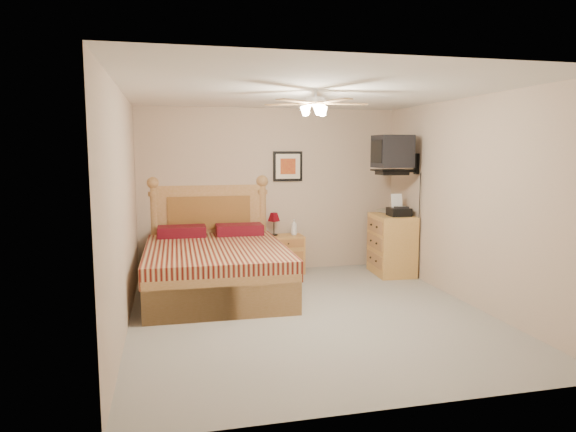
# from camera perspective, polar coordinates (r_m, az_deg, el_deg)

# --- Properties ---
(floor) EXTENTS (4.50, 4.50, 0.00)m
(floor) POSITION_cam_1_polar(r_m,az_deg,el_deg) (6.01, 2.37, -10.78)
(floor) COLOR gray
(floor) RESTS_ON ground
(ceiling) EXTENTS (4.00, 4.50, 0.04)m
(ceiling) POSITION_cam_1_polar(r_m,az_deg,el_deg) (5.75, 2.51, 13.63)
(ceiling) COLOR white
(ceiling) RESTS_ON ground
(wall_back) EXTENTS (4.00, 0.04, 2.50)m
(wall_back) POSITION_cam_1_polar(r_m,az_deg,el_deg) (7.93, -1.96, 2.86)
(wall_back) COLOR tan
(wall_back) RESTS_ON ground
(wall_front) EXTENTS (4.00, 0.04, 2.50)m
(wall_front) POSITION_cam_1_polar(r_m,az_deg,el_deg) (3.65, 12.03, -2.59)
(wall_front) COLOR tan
(wall_front) RESTS_ON ground
(wall_left) EXTENTS (0.04, 4.50, 2.50)m
(wall_left) POSITION_cam_1_polar(r_m,az_deg,el_deg) (5.55, -17.85, 0.58)
(wall_left) COLOR tan
(wall_left) RESTS_ON ground
(wall_right) EXTENTS (0.04, 4.50, 2.50)m
(wall_right) POSITION_cam_1_polar(r_m,az_deg,el_deg) (6.57, 19.47, 1.51)
(wall_right) COLOR tan
(wall_right) RESTS_ON ground
(bed) EXTENTS (1.79, 2.33, 1.49)m
(bed) POSITION_cam_1_polar(r_m,az_deg,el_deg) (6.74, -8.08, -2.32)
(bed) COLOR #AA7A3B
(bed) RESTS_ON ground
(nightstand) EXTENTS (0.53, 0.40, 0.58)m
(nightstand) POSITION_cam_1_polar(r_m,az_deg,el_deg) (7.86, -0.30, -4.25)
(nightstand) COLOR #B37D36
(nightstand) RESTS_ON ground
(table_lamp) EXTENTS (0.23, 0.23, 0.35)m
(table_lamp) POSITION_cam_1_polar(r_m,az_deg,el_deg) (7.81, -1.57, -0.89)
(table_lamp) COLOR #5B040E
(table_lamp) RESTS_ON nightstand
(lotion_bottle) EXTENTS (0.10, 0.11, 0.24)m
(lotion_bottle) POSITION_cam_1_polar(r_m,az_deg,el_deg) (7.83, 0.67, -1.24)
(lotion_bottle) COLOR white
(lotion_bottle) RESTS_ON nightstand
(framed_picture) EXTENTS (0.46, 0.04, 0.46)m
(framed_picture) POSITION_cam_1_polar(r_m,az_deg,el_deg) (7.95, -0.03, 5.54)
(framed_picture) COLOR black
(framed_picture) RESTS_ON wall_back
(dresser) EXTENTS (0.58, 0.80, 0.90)m
(dresser) POSITION_cam_1_polar(r_m,az_deg,el_deg) (7.92, 11.45, -3.12)
(dresser) COLOR #BC8A3A
(dresser) RESTS_ON ground
(fax_machine) EXTENTS (0.32, 0.33, 0.32)m
(fax_machine) POSITION_cam_1_polar(r_m,az_deg,el_deg) (7.72, 12.24, 1.18)
(fax_machine) COLOR black
(fax_machine) RESTS_ON dresser
(magazine_lower) EXTENTS (0.30, 0.34, 0.03)m
(magazine_lower) POSITION_cam_1_polar(r_m,az_deg,el_deg) (8.01, 10.45, 0.39)
(magazine_lower) COLOR #A99A89
(magazine_lower) RESTS_ON dresser
(magazine_upper) EXTENTS (0.33, 0.35, 0.02)m
(magazine_upper) POSITION_cam_1_polar(r_m,az_deg,el_deg) (8.02, 10.53, 0.57)
(magazine_upper) COLOR gray
(magazine_upper) RESTS_ON magazine_lower
(wall_tv) EXTENTS (0.56, 0.46, 0.58)m
(wall_tv) POSITION_cam_1_polar(r_m,az_deg,el_deg) (7.59, 12.56, 6.72)
(wall_tv) COLOR black
(wall_tv) RESTS_ON wall_right
(ceiling_fan) EXTENTS (1.14, 1.14, 0.28)m
(ceiling_fan) POSITION_cam_1_polar(r_m,az_deg,el_deg) (5.54, 3.07, 12.40)
(ceiling_fan) COLOR white
(ceiling_fan) RESTS_ON ceiling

